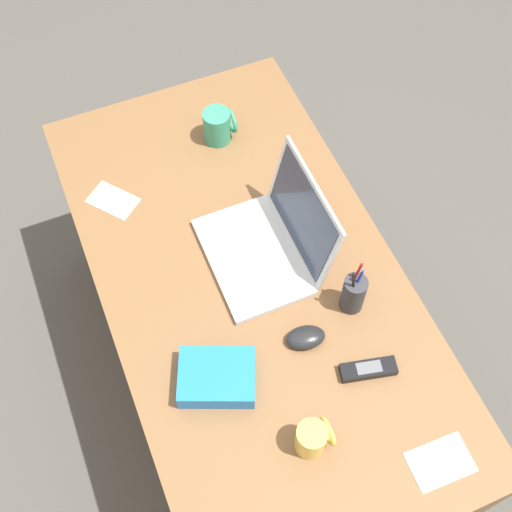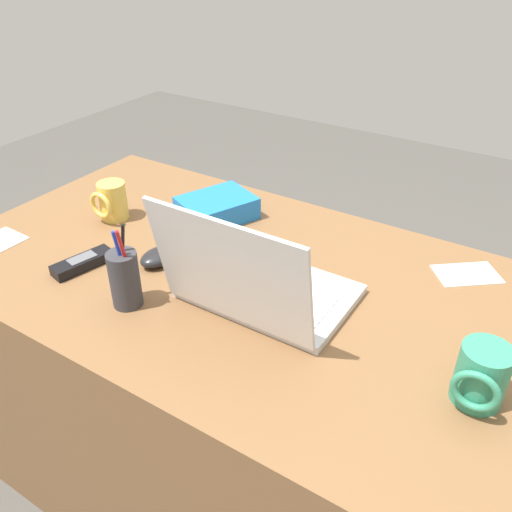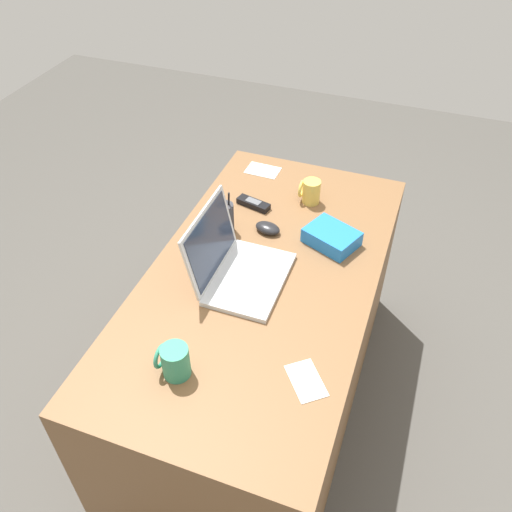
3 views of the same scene
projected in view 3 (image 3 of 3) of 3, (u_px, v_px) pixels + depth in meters
ground_plane at (262, 394)px, 2.35m from camera, size 6.00×6.00×0.00m
desk at (262, 341)px, 2.11m from camera, size 1.47×0.77×0.73m
laptop at (237, 266)px, 1.82m from camera, size 0.34×0.28×0.25m
computer_mouse at (268, 228)px, 2.03m from camera, size 0.08×0.11×0.03m
coffee_mug_white at (174, 361)px, 1.52m from camera, size 0.08×0.09×0.11m
coffee_mug_tall at (310, 191)px, 2.15m from camera, size 0.07×0.08×0.10m
cordless_phone at (253, 204)px, 2.15m from camera, size 0.07×0.14×0.03m
pen_holder at (226, 217)px, 2.00m from camera, size 0.06×0.06×0.18m
snack_bag at (332, 237)px, 1.97m from camera, size 0.20×0.22×0.06m
paper_note_near_laptop at (263, 170)px, 2.35m from camera, size 0.10×0.15×0.00m
paper_note_left at (306, 381)px, 1.53m from camera, size 0.16×0.15×0.00m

